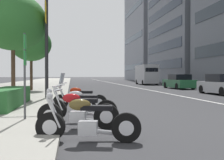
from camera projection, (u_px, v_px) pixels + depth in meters
sidewalk_right_plaza at (29, 85)px, 34.15m from camera, size 160.00×10.07×0.15m
lane_centre_stripe at (118, 84)px, 40.97m from camera, size 110.00×0.16×0.01m
motorcycle_by_sign_pole at (87, 122)px, 5.50m from camera, size 0.73×2.16×1.08m
motorcycle_nearest_camera at (77, 112)px, 6.85m from camera, size 0.74×2.09×1.10m
motorcycle_mid_row at (80, 107)px, 8.04m from camera, size 0.82×2.14×1.10m
motorcycle_second_in_row at (79, 99)px, 10.61m from camera, size 0.83×2.13×1.46m
car_far_down_avenue at (223, 85)px, 18.97m from camera, size 4.32×1.93×1.46m
car_following_behind at (179, 82)px, 27.28m from camera, size 4.67×1.91×1.45m
delivery_van_ahead at (146, 74)px, 39.41m from camera, size 6.05×2.31×2.84m
parking_sign_by_curb at (25, 65)px, 7.46m from camera, size 0.32×0.06×2.40m
street_lamp_with_banners at (51, 0)px, 14.33m from camera, size 1.26×2.01×9.00m
clipped_hedge_bed at (7, 97)px, 10.61m from camera, size 4.77×1.10×0.70m
street_tree_mid_sidewalk at (13, 22)px, 14.76m from camera, size 3.71×3.71×5.74m
street_tree_far_plaza at (31, 44)px, 21.76m from camera, size 3.26×3.26×5.14m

